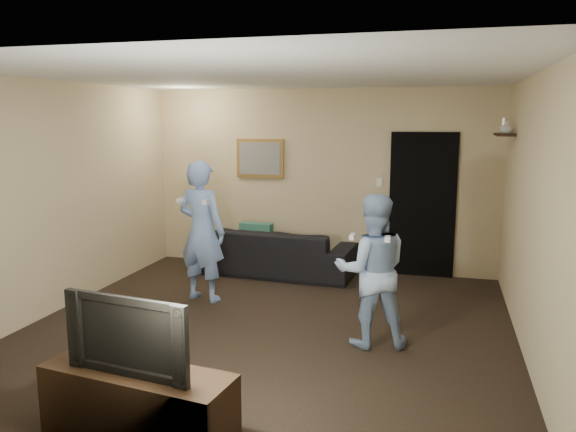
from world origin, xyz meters
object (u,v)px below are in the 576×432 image
(sofa, at_px, (276,251))
(wii_player_right, at_px, (372,271))
(television, at_px, (135,332))
(tv_console, at_px, (138,403))
(wii_player_left, at_px, (202,231))

(sofa, relative_size, wii_player_right, 1.49)
(television, height_order, wii_player_right, wii_player_right)
(television, bearing_deg, tv_console, 7.33)
(sofa, height_order, television, television)
(sofa, bearing_deg, wii_player_left, 72.22)
(tv_console, height_order, wii_player_right, wii_player_right)
(sofa, height_order, tv_console, sofa)
(tv_console, bearing_deg, sofa, 101.14)
(sofa, distance_m, wii_player_left, 1.55)
(wii_player_left, bearing_deg, television, -74.45)
(tv_console, distance_m, wii_player_right, 2.50)
(wii_player_left, bearing_deg, tv_console, -74.45)
(tv_console, distance_m, television, 0.52)
(television, bearing_deg, wii_player_left, 112.87)
(tv_console, height_order, television, television)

